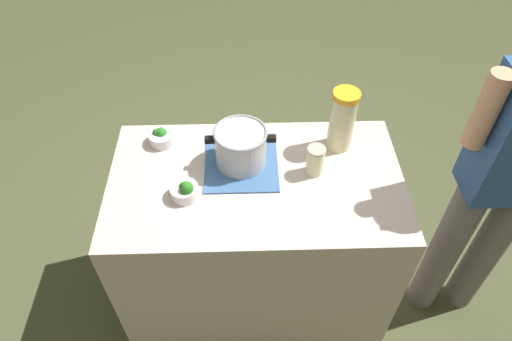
{
  "coord_description": "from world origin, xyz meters",
  "views": [
    {
      "loc": [
        -0.04,
        -1.26,
        2.28
      ],
      "look_at": [
        0.0,
        0.0,
        0.95
      ],
      "focal_mm": 32.34,
      "sensor_mm": 36.0,
      "label": 1
    }
  ],
  "objects_px": {
    "lemonade_pitcher": "(342,120)",
    "person_cook": "(504,185)",
    "broccoli_bowl_center": "(185,191)",
    "cooking_pot": "(241,146)",
    "mason_jar": "(315,161)",
    "broccoli_bowl_front": "(162,137)"
  },
  "relations": [
    {
      "from": "lemonade_pitcher",
      "to": "mason_jar",
      "type": "xyz_separation_m",
      "value": [
        -0.12,
        -0.16,
        -0.08
      ]
    },
    {
      "from": "cooking_pot",
      "to": "mason_jar",
      "type": "bearing_deg",
      "value": -11.47
    },
    {
      "from": "lemonade_pitcher",
      "to": "mason_jar",
      "type": "bearing_deg",
      "value": -128.31
    },
    {
      "from": "broccoli_bowl_center",
      "to": "person_cook",
      "type": "bearing_deg",
      "value": 0.51
    },
    {
      "from": "lemonade_pitcher",
      "to": "mason_jar",
      "type": "distance_m",
      "value": 0.21
    },
    {
      "from": "lemonade_pitcher",
      "to": "broccoli_bowl_center",
      "type": "distance_m",
      "value": 0.71
    },
    {
      "from": "broccoli_bowl_front",
      "to": "person_cook",
      "type": "distance_m",
      "value": 1.42
    },
    {
      "from": "mason_jar",
      "to": "person_cook",
      "type": "xyz_separation_m",
      "value": [
        0.74,
        -0.11,
        -0.05
      ]
    },
    {
      "from": "cooking_pot",
      "to": "person_cook",
      "type": "distance_m",
      "value": 1.06
    },
    {
      "from": "mason_jar",
      "to": "broccoli_bowl_center",
      "type": "bearing_deg",
      "value": -167.17
    },
    {
      "from": "broccoli_bowl_front",
      "to": "broccoli_bowl_center",
      "type": "distance_m",
      "value": 0.34
    },
    {
      "from": "cooking_pot",
      "to": "broccoli_bowl_center",
      "type": "height_order",
      "value": "cooking_pot"
    },
    {
      "from": "broccoli_bowl_front",
      "to": "cooking_pot",
      "type": "bearing_deg",
      "value": -21.77
    },
    {
      "from": "lemonade_pitcher",
      "to": "mason_jar",
      "type": "relative_size",
      "value": 2.15
    },
    {
      "from": "cooking_pot",
      "to": "mason_jar",
      "type": "xyz_separation_m",
      "value": [
        0.3,
        -0.06,
        -0.03
      ]
    },
    {
      "from": "lemonade_pitcher",
      "to": "broccoli_bowl_center",
      "type": "height_order",
      "value": "lemonade_pitcher"
    },
    {
      "from": "cooking_pot",
      "to": "lemonade_pitcher",
      "type": "distance_m",
      "value": 0.44
    },
    {
      "from": "lemonade_pitcher",
      "to": "person_cook",
      "type": "distance_m",
      "value": 0.69
    },
    {
      "from": "cooking_pot",
      "to": "person_cook",
      "type": "relative_size",
      "value": 0.17
    },
    {
      "from": "lemonade_pitcher",
      "to": "broccoli_bowl_front",
      "type": "xyz_separation_m",
      "value": [
        -0.77,
        0.04,
        -0.11
      ]
    },
    {
      "from": "mason_jar",
      "to": "cooking_pot",
      "type": "bearing_deg",
      "value": 168.53
    },
    {
      "from": "lemonade_pitcher",
      "to": "person_cook",
      "type": "xyz_separation_m",
      "value": [
        0.62,
        -0.26,
        -0.13
      ]
    }
  ]
}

